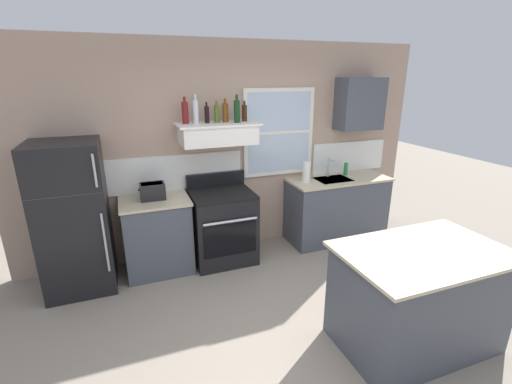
{
  "coord_description": "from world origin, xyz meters",
  "views": [
    {
      "loc": [
        -1.32,
        -2.14,
        2.29
      ],
      "look_at": [
        -0.05,
        1.2,
        1.1
      ],
      "focal_mm": 24.86,
      "sensor_mm": 36.0,
      "label": 1
    }
  ],
  "objects_px": {
    "bottle_dark_green_wine": "(237,111)",
    "bottle_brown_stout": "(245,113)",
    "toaster": "(152,191)",
    "stove_range": "(223,226)",
    "bottle_balsamic_dark": "(207,114)",
    "bottle_olive_oil_square": "(217,114)",
    "kitchen_island": "(417,297)",
    "refrigerator": "(74,218)",
    "bottle_red_label_wine": "(185,112)",
    "bottle_amber_wine": "(225,112)",
    "bottle_clear_tall": "(196,111)",
    "dish_soap_bottle": "(346,169)",
    "paper_towel_roll": "(307,172)"
  },
  "relations": [
    {
      "from": "kitchen_island",
      "to": "dish_soap_bottle",
      "type": "bearing_deg",
      "value": 71.92
    },
    {
      "from": "stove_range",
      "to": "bottle_brown_stout",
      "type": "xyz_separation_m",
      "value": [
        0.36,
        0.14,
        1.38
      ]
    },
    {
      "from": "bottle_dark_green_wine",
      "to": "bottle_clear_tall",
      "type": "bearing_deg",
      "value": 171.41
    },
    {
      "from": "bottle_balsamic_dark",
      "to": "bottle_amber_wine",
      "type": "height_order",
      "value": "bottle_amber_wine"
    },
    {
      "from": "toaster",
      "to": "bottle_balsamic_dark",
      "type": "height_order",
      "value": "bottle_balsamic_dark"
    },
    {
      "from": "toaster",
      "to": "paper_towel_roll",
      "type": "distance_m",
      "value": 2.0
    },
    {
      "from": "toaster",
      "to": "kitchen_island",
      "type": "relative_size",
      "value": 0.21
    },
    {
      "from": "bottle_brown_stout",
      "to": "refrigerator",
      "type": "bearing_deg",
      "value": -175.33
    },
    {
      "from": "toaster",
      "to": "stove_range",
      "type": "xyz_separation_m",
      "value": [
        0.81,
        -0.05,
        -0.54
      ]
    },
    {
      "from": "bottle_balsamic_dark",
      "to": "bottle_amber_wine",
      "type": "distance_m",
      "value": 0.23
    },
    {
      "from": "refrigerator",
      "to": "kitchen_island",
      "type": "xyz_separation_m",
      "value": [
        2.82,
        -2.03,
        -0.37
      ]
    },
    {
      "from": "bottle_dark_green_wine",
      "to": "bottle_brown_stout",
      "type": "distance_m",
      "value": 0.16
    },
    {
      "from": "stove_range",
      "to": "kitchen_island",
      "type": "relative_size",
      "value": 0.78
    },
    {
      "from": "kitchen_island",
      "to": "bottle_dark_green_wine",
      "type": "bearing_deg",
      "value": 114.02
    },
    {
      "from": "bottle_red_label_wine",
      "to": "toaster",
      "type": "bearing_deg",
      "value": -167.74
    },
    {
      "from": "bottle_dark_green_wine",
      "to": "bottle_amber_wine",
      "type": "bearing_deg",
      "value": 138.38
    },
    {
      "from": "toaster",
      "to": "bottle_balsamic_dark",
      "type": "bearing_deg",
      "value": 6.76
    },
    {
      "from": "bottle_dark_green_wine",
      "to": "bottle_brown_stout",
      "type": "xyz_separation_m",
      "value": [
        0.13,
        0.09,
        -0.03
      ]
    },
    {
      "from": "bottle_olive_oil_square",
      "to": "bottle_clear_tall",
      "type": "bearing_deg",
      "value": -175.83
    },
    {
      "from": "toaster",
      "to": "bottle_amber_wine",
      "type": "distance_m",
      "value": 1.26
    },
    {
      "from": "toaster",
      "to": "bottle_amber_wine",
      "type": "height_order",
      "value": "bottle_amber_wine"
    },
    {
      "from": "bottle_clear_tall",
      "to": "bottle_amber_wine",
      "type": "relative_size",
      "value": 1.22
    },
    {
      "from": "bottle_brown_stout",
      "to": "kitchen_island",
      "type": "height_order",
      "value": "bottle_brown_stout"
    },
    {
      "from": "bottle_balsamic_dark",
      "to": "bottle_dark_green_wine",
      "type": "height_order",
      "value": "bottle_dark_green_wine"
    },
    {
      "from": "refrigerator",
      "to": "stove_range",
      "type": "relative_size",
      "value": 1.51
    },
    {
      "from": "bottle_red_label_wine",
      "to": "bottle_dark_green_wine",
      "type": "distance_m",
      "value": 0.6
    },
    {
      "from": "toaster",
      "to": "bottle_olive_oil_square",
      "type": "bearing_deg",
      "value": 5.8
    },
    {
      "from": "refrigerator",
      "to": "bottle_red_label_wine",
      "type": "relative_size",
      "value": 5.41
    },
    {
      "from": "paper_towel_roll",
      "to": "toaster",
      "type": "bearing_deg",
      "value": 179.5
    },
    {
      "from": "refrigerator",
      "to": "toaster",
      "type": "height_order",
      "value": "refrigerator"
    },
    {
      "from": "bottle_balsamic_dark",
      "to": "bottle_amber_wine",
      "type": "xyz_separation_m",
      "value": [
        0.23,
        0.01,
        0.01
      ]
    },
    {
      "from": "bottle_red_label_wine",
      "to": "bottle_olive_oil_square",
      "type": "distance_m",
      "value": 0.37
    },
    {
      "from": "bottle_olive_oil_square",
      "to": "stove_range",
      "type": "bearing_deg",
      "value": -93.63
    },
    {
      "from": "bottle_red_label_wine",
      "to": "bottle_olive_oil_square",
      "type": "xyz_separation_m",
      "value": [
        0.37,
        -0.01,
        -0.02
      ]
    },
    {
      "from": "bottle_clear_tall",
      "to": "dish_soap_bottle",
      "type": "distance_m",
      "value": 2.3
    },
    {
      "from": "stove_range",
      "to": "bottle_dark_green_wine",
      "type": "bearing_deg",
      "value": 11.82
    },
    {
      "from": "kitchen_island",
      "to": "bottle_amber_wine",
      "type": "bearing_deg",
      "value": 115.48
    },
    {
      "from": "bottle_olive_oil_square",
      "to": "bottle_brown_stout",
      "type": "xyz_separation_m",
      "value": [
        0.35,
        0.0,
        -0.0
      ]
    },
    {
      "from": "bottle_clear_tall",
      "to": "bottle_dark_green_wine",
      "type": "distance_m",
      "value": 0.48
    },
    {
      "from": "bottle_clear_tall",
      "to": "bottle_olive_oil_square",
      "type": "relative_size",
      "value": 1.34
    },
    {
      "from": "stove_range",
      "to": "bottle_balsamic_dark",
      "type": "distance_m",
      "value": 1.39
    },
    {
      "from": "refrigerator",
      "to": "bottle_olive_oil_square",
      "type": "xyz_separation_m",
      "value": [
        1.66,
        0.16,
        1.02
      ]
    },
    {
      "from": "toaster",
      "to": "kitchen_island",
      "type": "xyz_separation_m",
      "value": [
        1.97,
        -2.11,
        -0.55
      ]
    },
    {
      "from": "bottle_olive_oil_square",
      "to": "dish_soap_bottle",
      "type": "relative_size",
      "value": 1.38
    },
    {
      "from": "bottle_brown_stout",
      "to": "paper_towel_roll",
      "type": "height_order",
      "value": "bottle_brown_stout"
    },
    {
      "from": "bottle_clear_tall",
      "to": "kitchen_island",
      "type": "relative_size",
      "value": 0.24
    },
    {
      "from": "bottle_olive_oil_square",
      "to": "dish_soap_bottle",
      "type": "xyz_separation_m",
      "value": [
        1.87,
        -0.0,
        -0.85
      ]
    },
    {
      "from": "stove_range",
      "to": "bottle_dark_green_wine",
      "type": "relative_size",
      "value": 3.39
    },
    {
      "from": "bottle_balsamic_dark",
      "to": "paper_towel_roll",
      "type": "relative_size",
      "value": 0.88
    },
    {
      "from": "toaster",
      "to": "paper_towel_roll",
      "type": "bearing_deg",
      "value": -0.5
    }
  ]
}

